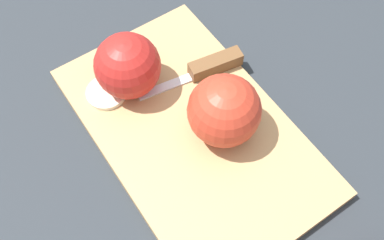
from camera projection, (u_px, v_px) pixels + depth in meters
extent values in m
plane|color=#282D33|center=(192.00, 133.00, 0.59)|extent=(4.00, 4.00, 0.00)
cube|color=tan|center=(192.00, 131.00, 0.58)|extent=(0.39, 0.27, 0.02)
sphere|color=red|center=(224.00, 111.00, 0.53)|extent=(0.09, 0.09, 0.09)
cylinder|color=beige|center=(230.00, 108.00, 0.53)|extent=(0.08, 0.03, 0.08)
sphere|color=red|center=(128.00, 66.00, 0.57)|extent=(0.09, 0.09, 0.09)
cylinder|color=beige|center=(134.00, 65.00, 0.57)|extent=(0.07, 0.05, 0.08)
cube|color=silver|center=(165.00, 87.00, 0.60)|extent=(0.04, 0.08, 0.00)
cube|color=brown|center=(215.00, 64.00, 0.61)|extent=(0.04, 0.08, 0.02)
cylinder|color=beige|center=(106.00, 93.00, 0.60)|extent=(0.05, 0.05, 0.01)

